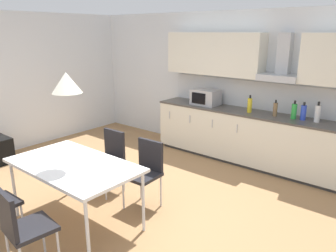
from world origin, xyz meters
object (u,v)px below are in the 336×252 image
Objects in this scene: bottle_green at (294,111)px; bottle_blue at (303,112)px; bottle_white at (318,113)px; bottle_brown at (275,109)px; bottle_yellow at (250,105)px; chair_far_left at (110,155)px; dining_table at (74,167)px; microwave at (206,97)px; chair_near_right at (20,224)px; chair_far_right at (146,167)px; pendant_lamp at (66,83)px.

bottle_blue is at bearing 13.18° from bottle_green.
bottle_brown is at bearing -175.72° from bottle_white.
chair_far_left is (-1.04, -2.15, -0.49)m from bottle_yellow.
microwave is at bearing 93.60° from dining_table.
bottle_white is at bearing 70.00° from chair_near_right.
chair_near_right and chair_far_left have the same top height.
microwave reaches higher than bottle_blue.
bottle_brown is at bearing 70.25° from chair_far_right.
bottle_brown is 0.17× the size of dining_table.
microwave is 1.76× the size of bottle_blue.
bottle_blue is 3.42m from dining_table.
chair_near_right is at bearing -67.70° from pendant_lamp.
bottle_brown is at bearing 2.90° from bottle_yellow.
bottle_white is 0.36× the size of chair_far_right.
bottle_white reaches higher than chair_far_left.
bottle_brown is 0.81× the size of pendant_lamp.
dining_table is at bearing -110.55° from bottle_brown.
dining_table is 1.77× the size of chair_far_right.
bottle_white is at bearing 3.72° from bottle_yellow.
bottle_green is 1.10× the size of bottle_brown.
bottle_yellow is at bearing 76.82° from pendant_lamp.
bottle_yellow reaches higher than bottle_blue.
chair_near_right is (-0.36, -3.79, -0.49)m from bottle_yellow.
chair_far_right reaches higher than dining_table.
bottle_white is (1.93, 0.04, -0.01)m from microwave.
chair_near_right is at bearing -105.63° from bottle_green.
bottle_white is 3.09m from chair_far_left.
microwave is at bearing 179.62° from bottle_brown.
bottle_brown is at bearing 69.45° from dining_table.
dining_table is at bearing -112.63° from chair_far_right.
bottle_green is 0.18× the size of dining_table.
chair_near_right is at bearing -82.16° from microwave.
microwave reaches higher than bottle_brown.
chair_near_right is 1.45m from pendant_lamp.
bottle_yellow is at bearing -175.25° from bottle_blue.
bottle_green reaches higher than microwave.
microwave is 1.31m from bottle_brown.
dining_table is at bearing -119.83° from bottle_white.
bottle_blue is 4.07m from chair_near_right.
bottle_yellow reaches higher than bottle_green.
chair_far_left is at bearing -130.43° from bottle_blue.
microwave is 1.73m from bottle_blue.
bottle_green reaches higher than chair_near_right.
bottle_white reaches higher than bottle_blue.
chair_far_left is 0.69m from chair_far_right.
pendant_lamp is (-1.12, -2.99, 0.67)m from bottle_brown.
microwave is at bearing 97.84° from chair_near_right.
pendant_lamp reaches higher than bottle_blue.
chair_far_right is (0.69, -0.00, 0.00)m from chair_far_left.
dining_table is (-0.70, -2.97, -0.31)m from bottle_yellow.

